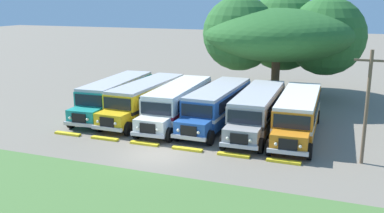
# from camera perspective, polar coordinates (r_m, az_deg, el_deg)

# --- Properties ---
(ground_plane) EXTENTS (220.00, 220.00, 0.00)m
(ground_plane) POSITION_cam_1_polar(r_m,az_deg,el_deg) (26.71, -4.68, -6.28)
(ground_plane) COLOR slate
(foreground_grass_strip) EXTENTS (80.00, 9.76, 0.01)m
(foreground_grass_strip) POSITION_cam_1_polar(r_m,az_deg,el_deg) (20.65, -14.04, -12.97)
(foreground_grass_strip) COLOR #4C7538
(foreground_grass_strip) RESTS_ON ground_plane
(parked_bus_slot_0) EXTENTS (3.26, 10.92, 2.82)m
(parked_bus_slot_0) POSITION_cam_1_polar(r_m,az_deg,el_deg) (36.23, -10.08, 1.55)
(parked_bus_slot_0) COLOR teal
(parked_bus_slot_0) RESTS_ON ground_plane
(parked_bus_slot_1) EXTENTS (2.87, 10.86, 2.82)m
(parked_bus_slot_1) POSITION_cam_1_polar(r_m,az_deg,el_deg) (34.72, -6.12, 1.15)
(parked_bus_slot_1) COLOR yellow
(parked_bus_slot_1) RESTS_ON ground_plane
(parked_bus_slot_2) EXTENTS (3.04, 10.89, 2.82)m
(parked_bus_slot_2) POSITION_cam_1_polar(r_m,az_deg,el_deg) (33.22, -1.86, 0.65)
(parked_bus_slot_2) COLOR silver
(parked_bus_slot_2) RESTS_ON ground_plane
(parked_bus_slot_3) EXTENTS (2.89, 10.86, 2.82)m
(parked_bus_slot_3) POSITION_cam_1_polar(r_m,az_deg,el_deg) (32.60, 3.40, 0.37)
(parked_bus_slot_3) COLOR #23519E
(parked_bus_slot_3) RESTS_ON ground_plane
(parked_bus_slot_4) EXTENTS (2.91, 10.87, 2.82)m
(parked_bus_slot_4) POSITION_cam_1_polar(r_m,az_deg,el_deg) (31.39, 8.67, -0.30)
(parked_bus_slot_4) COLOR #9E9993
(parked_bus_slot_4) RESTS_ON ground_plane
(parked_bus_slot_5) EXTENTS (2.99, 10.88, 2.82)m
(parked_bus_slot_5) POSITION_cam_1_polar(r_m,az_deg,el_deg) (30.92, 13.87, -0.77)
(parked_bus_slot_5) COLOR orange
(parked_bus_slot_5) RESTS_ON ground_plane
(curb_wheelstop_0) EXTENTS (2.00, 0.36, 0.15)m
(curb_wheelstop_0) POSITION_cam_1_polar(r_m,az_deg,el_deg) (31.52, -16.14, -3.48)
(curb_wheelstop_0) COLOR yellow
(curb_wheelstop_0) RESTS_ON ground_plane
(curb_wheelstop_1) EXTENTS (2.00, 0.36, 0.15)m
(curb_wheelstop_1) POSITION_cam_1_polar(r_m,az_deg,el_deg) (29.85, -11.49, -4.17)
(curb_wheelstop_1) COLOR yellow
(curb_wheelstop_1) RESTS_ON ground_plane
(curb_wheelstop_2) EXTENTS (2.00, 0.36, 0.15)m
(curb_wheelstop_2) POSITION_cam_1_polar(r_m,az_deg,el_deg) (28.41, -6.31, -4.90)
(curb_wheelstop_2) COLOR yellow
(curb_wheelstop_2) RESTS_ON ground_plane
(curb_wheelstop_3) EXTENTS (2.00, 0.36, 0.15)m
(curb_wheelstop_3) POSITION_cam_1_polar(r_m,az_deg,el_deg) (27.23, -0.63, -5.66)
(curb_wheelstop_3) COLOR yellow
(curb_wheelstop_3) RESTS_ON ground_plane
(curb_wheelstop_4) EXTENTS (2.00, 0.36, 0.15)m
(curb_wheelstop_4) POSITION_cam_1_polar(r_m,az_deg,el_deg) (26.35, 5.52, -6.42)
(curb_wheelstop_4) COLOR yellow
(curb_wheelstop_4) RESTS_ON ground_plane
(curb_wheelstop_5) EXTENTS (2.00, 0.36, 0.15)m
(curb_wheelstop_5) POSITION_cam_1_polar(r_m,az_deg,el_deg) (25.78, 12.04, -7.13)
(curb_wheelstop_5) COLOR yellow
(curb_wheelstop_5) RESTS_ON ground_plane
(broad_shade_tree) EXTENTS (15.04, 14.06, 10.07)m
(broad_shade_tree) POSITION_cam_1_polar(r_m,az_deg,el_deg) (42.80, 11.80, 9.38)
(broad_shade_tree) COLOR brown
(broad_shade_tree) RESTS_ON ground_plane
(utility_pole) EXTENTS (1.80, 0.20, 6.58)m
(utility_pole) POSITION_cam_1_polar(r_m,az_deg,el_deg) (26.05, 22.17, 0.31)
(utility_pole) COLOR brown
(utility_pole) RESTS_ON ground_plane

